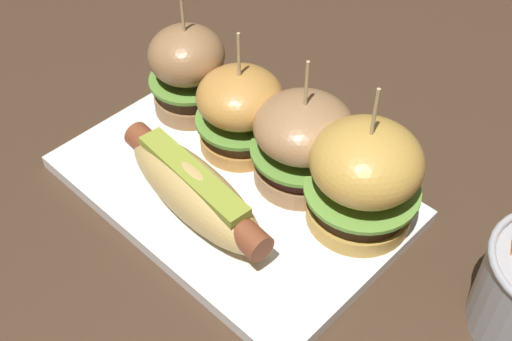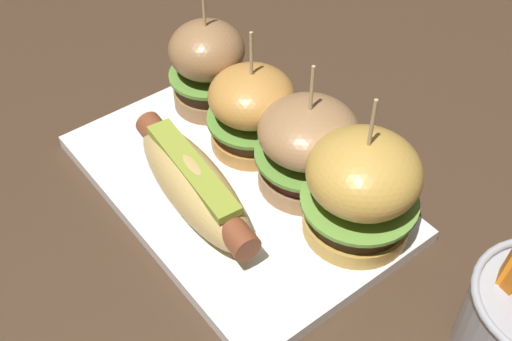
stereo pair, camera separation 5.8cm
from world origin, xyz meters
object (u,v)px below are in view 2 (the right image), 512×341
slider_center_left (252,110)px  slider_center_right (307,146)px  slider_far_right (361,188)px  platter_main (235,186)px  hot_dog (195,184)px  slider_far_left (208,65)px

slider_center_left → slider_center_right: (0.07, 0.01, 0.00)m
slider_far_right → slider_center_left: bearing=-178.0°
slider_center_right → platter_main: bearing=-128.3°
slider_center_right → slider_far_right: slider_far_right is taller
platter_main → slider_center_right: bearing=51.7°
hot_dog → slider_far_left: size_ratio=1.32×
slider_far_left → slider_far_right: (0.22, 0.00, 0.00)m
slider_far_right → slider_far_left: bearing=-179.6°
slider_far_left → slider_far_right: slider_far_right is taller
slider_far_left → slider_far_right: bearing=0.4°
hot_dog → slider_far_right: size_ratio=1.28×
slider_far_left → slider_center_right: size_ratio=1.05×
slider_center_right → slider_far_right: size_ratio=0.92×
slider_center_left → slider_far_left: bearing=177.3°
slider_far_right → platter_main: bearing=-156.0°
slider_center_left → hot_dog: bearing=-69.3°
hot_dog → slider_far_right: slider_far_right is taller
platter_main → slider_center_left: slider_center_left is taller
slider_center_right → slider_far_right: (0.07, -0.00, 0.01)m
hot_dog → slider_far_left: (-0.11, 0.09, 0.02)m
platter_main → hot_dog: (0.00, -0.05, 0.03)m
slider_center_left → platter_main: bearing=-54.3°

